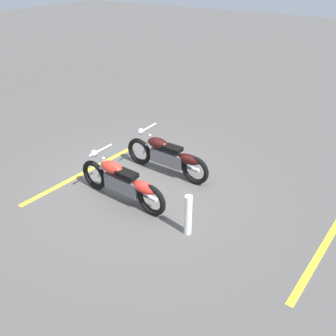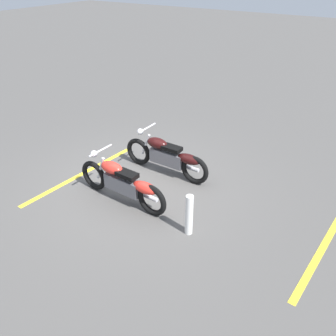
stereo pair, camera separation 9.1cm
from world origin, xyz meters
The scene contains 6 objects.
ground_plane centered at (0.00, 0.00, 0.00)m, with size 60.00×60.00×0.00m, color #514F4C.
motorcycle_bright_foreground centered at (0.20, -0.71, 0.46)m, with size 2.23×0.62×1.04m.
motorcycle_dark_foreground centered at (0.34, 0.71, 0.46)m, with size 2.23×0.62×1.04m.
bollard_post centered at (1.79, -0.83, 0.41)m, with size 0.14×0.14×0.81m, color white.
parking_stripe_near centered at (-1.33, -0.43, 0.00)m, with size 3.20×0.12×0.01m, color yellow.
parking_stripe_mid centered at (3.96, 0.21, 0.00)m, with size 3.20×0.12×0.01m, color yellow.
Camera 1 is at (4.26, -5.19, 4.32)m, focal length 38.00 mm.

